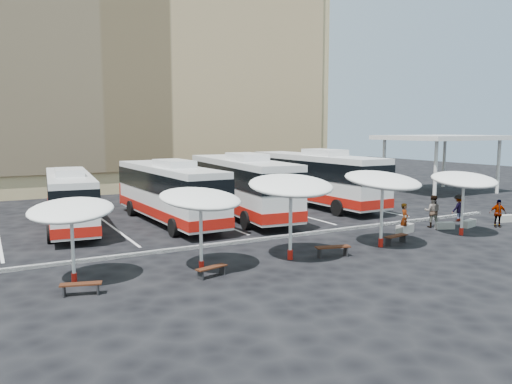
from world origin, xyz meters
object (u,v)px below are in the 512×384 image
bus_3 (315,177)px  sunshade_1 (201,199)px  sunshade_4 (464,180)px  conc_bench_2 (469,224)px  sunshade_3 (383,181)px  passenger_0 (405,219)px  wood_bench_2 (333,249)px  passenger_3 (458,208)px  sunshade_0 (71,210)px  passenger_2 (498,213)px  bus_0 (70,197)px  conc_bench_0 (405,229)px  conc_bench_3 (505,218)px  wood_bench_1 (212,269)px  bus_2 (240,184)px  wood_bench_3 (396,237)px  wood_bench_0 (81,286)px  bus_1 (168,190)px  sunshade_2 (291,186)px  conc_bench_1 (445,226)px  passenger_1 (433,211)px

bus_3 → sunshade_1: bus_3 is taller
sunshade_4 → conc_bench_2: 3.84m
sunshade_3 → passenger_0: (3.26, 1.67, -2.41)m
wood_bench_2 → sunshade_4: bearing=2.3°
passenger_0 → passenger_3: bearing=-21.6°
sunshade_0 → passenger_2: bearing=-1.9°
bus_0 → conc_bench_2: bearing=-22.3°
passenger_0 → conc_bench_0: bearing=2.9°
passenger_3 → conc_bench_0: bearing=6.7°
sunshade_4 → passenger_3: 4.89m
sunshade_3 → passenger_0: size_ratio=2.44×
sunshade_4 → conc_bench_3: bearing=13.1°
passenger_0 → sunshade_4: bearing=-67.4°
wood_bench_1 → wood_bench_2: (6.07, 0.22, 0.06)m
bus_2 → wood_bench_3: size_ratio=9.05×
bus_0 → sunshade_4: same height
bus_3 → sunshade_1: size_ratio=3.24×
bus_3 → conc_bench_3: bus_3 is taller
sunshade_3 → conc_bench_2: (8.05, 1.26, -3.05)m
wood_bench_0 → bus_1: bearing=58.3°
sunshade_3 → wood_bench_1: 9.79m
sunshade_0 → passenger_0: size_ratio=2.42×
bus_0 → conc_bench_3: (24.05, -10.98, -1.60)m
sunshade_4 → conc_bench_3: 6.49m
bus_0 → sunshade_2: (7.39, -12.13, 1.47)m
wood_bench_1 → conc_bench_1: bearing=7.9°
bus_2 → passenger_1: (8.10, -8.97, -1.20)m
sunshade_4 → passenger_2: 4.37m
bus_1 → bus_3: (11.93, 1.31, 0.18)m
passenger_1 → conc_bench_3: bearing=-144.7°
conc_bench_2 → passenger_0: 4.85m
sunshade_0 → conc_bench_3: sunshade_0 is taller
bus_1 → wood_bench_0: size_ratio=8.61×
sunshade_1 → conc_bench_3: 20.96m
sunshade_4 → wood_bench_3: sunshade_4 is taller
sunshade_0 → sunshade_2: bearing=-6.9°
bus_3 → passenger_3: bus_3 is taller
bus_1 → sunshade_0: size_ratio=3.01×
passenger_2 → passenger_0: bearing=-158.2°
bus_2 → wood_bench_0: bus_2 is taller
conc_bench_0 → bus_3: bearing=82.2°
wood_bench_2 → wood_bench_3: (4.35, 0.51, -0.03)m
bus_3 → passenger_0: bus_3 is taller
sunshade_0 → conc_bench_2: 22.32m
conc_bench_0 → passenger_0: 0.68m
sunshade_4 → conc_bench_3: sunshade_4 is taller
sunshade_3 → wood_bench_3: sunshade_3 is taller
wood_bench_0 → wood_bench_2: bearing=0.1°
bus_1 → conc_bench_1: size_ratio=11.73×
wood_bench_1 → conc_bench_3: size_ratio=1.19×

